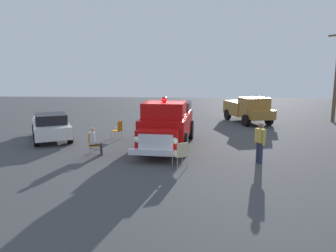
{
  "coord_description": "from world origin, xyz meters",
  "views": [
    {
      "loc": [
        -14.96,
        -0.76,
        3.78
      ],
      "look_at": [
        0.79,
        0.3,
        1.01
      ],
      "focal_mm": 33.8,
      "sensor_mm": 36.0,
      "label": 1
    }
  ],
  "objects": [
    {
      "name": "spectator_standing",
      "position": [
        -2.07,
        -3.68,
        0.96
      ],
      "size": [
        0.64,
        0.39,
        1.68
      ],
      "color": "#2D334C",
      "rests_on": "ground"
    },
    {
      "name": "spectator_seated",
      "position": [
        -1.36,
        3.45,
        0.7
      ],
      "size": [
        0.5,
        0.61,
        1.29
      ],
      "color": "#383842",
      "rests_on": "ground"
    },
    {
      "name": "parked_pickup",
      "position": [
        8.51,
        -5.09,
        0.99
      ],
      "size": [
        5.12,
        3.13,
        1.9
      ],
      "color": "black",
      "rests_on": "ground"
    },
    {
      "name": "lawn_chair_near_truck",
      "position": [
        -1.4,
        3.58,
        0.59
      ],
      "size": [
        0.62,
        0.61,
        1.02
      ],
      "color": "#B7BABF",
      "rests_on": "ground"
    },
    {
      "name": "lawn_chair_by_car",
      "position": [
        -2.9,
        -0.47,
        0.59
      ],
      "size": [
        0.67,
        0.67,
        1.02
      ],
      "color": "#B7BABF",
      "rests_on": "ground"
    },
    {
      "name": "lawn_chair_spare",
      "position": [
        2.17,
        3.19,
        0.59
      ],
      "size": [
        0.62,
        0.61,
        1.02
      ],
      "color": "#B7BABF",
      "rests_on": "ground"
    },
    {
      "name": "vintage_fire_truck",
      "position": [
        0.55,
        0.32,
        1.2
      ],
      "size": [
        6.11,
        2.76,
        2.59
      ],
      "color": "black",
      "rests_on": "ground"
    },
    {
      "name": "ground_plane",
      "position": [
        0.0,
        0.0,
        0.0
      ],
      "size": [
        60.0,
        60.0,
        0.0
      ],
      "primitive_type": "plane",
      "color": "#424244"
    },
    {
      "name": "classic_hot_rod",
      "position": [
        1.88,
        6.92,
        0.75
      ],
      "size": [
        4.72,
        3.68,
        1.46
      ],
      "color": "black",
      "rests_on": "ground"
    }
  ]
}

